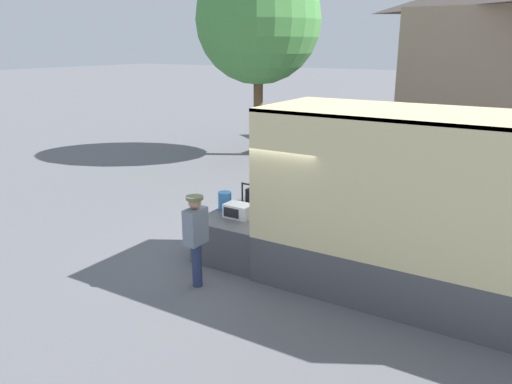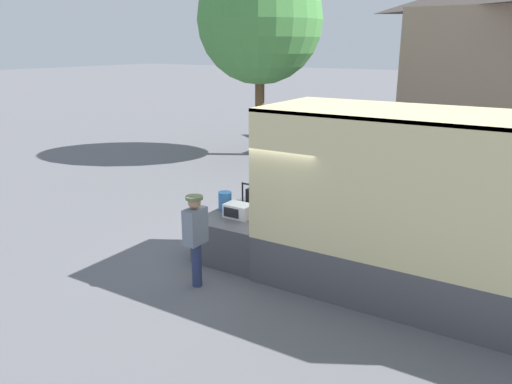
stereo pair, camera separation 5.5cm
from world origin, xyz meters
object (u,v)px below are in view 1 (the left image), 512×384
worker_person (196,232)px  street_tree (258,21)px  portable_generator (262,197)px  microwave (239,211)px  orange_bucket (225,201)px

worker_person → street_tree: street_tree is taller
portable_generator → street_tree: street_tree is taller
microwave → portable_generator: bearing=87.9°
microwave → worker_person: size_ratio=0.32×
microwave → portable_generator: portable_generator is taller
worker_person → portable_generator: bearing=90.6°
portable_generator → worker_person: 2.32m
portable_generator → microwave: bearing=-92.1°
microwave → portable_generator: size_ratio=0.75×
microwave → street_tree: size_ratio=0.07×
microwave → worker_person: bearing=-87.8°
portable_generator → worker_person: size_ratio=0.43×
portable_generator → orange_bucket: portable_generator is taller
orange_bucket → street_tree: bearing=117.2°
orange_bucket → worker_person: size_ratio=0.23×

